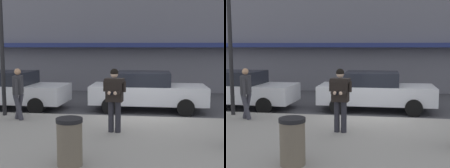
% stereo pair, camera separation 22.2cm
% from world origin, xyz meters
% --- Properties ---
extents(ground_plane, '(80.00, 80.00, 0.00)m').
position_xyz_m(ground_plane, '(0.00, 0.00, 0.00)').
color(ground_plane, '#3D3D42').
extents(sidewalk, '(32.00, 5.30, 0.14)m').
position_xyz_m(sidewalk, '(1.00, -2.85, 0.07)').
color(sidewalk, gray).
rests_on(sidewalk, ground).
extents(curb_paint_line, '(28.00, 0.12, 0.01)m').
position_xyz_m(curb_paint_line, '(1.00, 0.05, 0.00)').
color(curb_paint_line, silver).
rests_on(curb_paint_line, ground).
extents(parked_sedan_near, '(4.58, 2.08, 1.54)m').
position_xyz_m(parked_sedan_near, '(-5.40, 1.12, 0.79)').
color(parked_sedan_near, silver).
rests_on(parked_sedan_near, ground).
extents(parked_sedan_mid, '(4.51, 1.95, 1.54)m').
position_xyz_m(parked_sedan_mid, '(0.10, 1.49, 0.79)').
color(parked_sedan_mid, silver).
rests_on(parked_sedan_mid, ground).
extents(man_texting_on_phone, '(0.65, 0.60, 1.81)m').
position_xyz_m(man_texting_on_phone, '(-0.74, -2.32, 1.25)').
color(man_texting_on_phone, '#23232B').
rests_on(man_texting_on_phone, sidewalk).
extents(pedestrian_with_bag, '(0.39, 0.72, 1.70)m').
position_xyz_m(pedestrian_with_bag, '(-4.06, -1.18, 1.11)').
color(pedestrian_with_bag, '#33333D').
rests_on(pedestrian_with_bag, sidewalk).
extents(street_lamp_post, '(0.36, 0.36, 4.88)m').
position_xyz_m(street_lamp_post, '(-4.83, -0.65, 3.14)').
color(street_lamp_post, black).
rests_on(street_lamp_post, sidewalk).
extents(trash_bin, '(0.55, 0.55, 0.98)m').
position_xyz_m(trash_bin, '(-1.35, -4.86, 0.63)').
color(trash_bin, '#665B4C').
rests_on(trash_bin, sidewalk).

